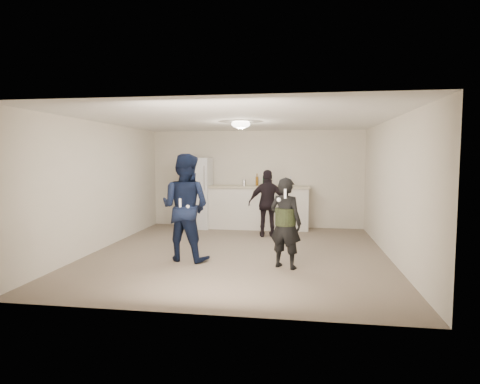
# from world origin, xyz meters

# --- Properties ---
(floor) EXTENTS (6.00, 6.00, 0.00)m
(floor) POSITION_xyz_m (0.00, 0.00, 0.00)
(floor) COLOR #6B5B4C
(floor) RESTS_ON ground
(ceiling) EXTENTS (6.00, 6.00, 0.00)m
(ceiling) POSITION_xyz_m (0.00, 0.00, 2.50)
(ceiling) COLOR silver
(ceiling) RESTS_ON wall_back
(wall_back) EXTENTS (6.00, 0.00, 6.00)m
(wall_back) POSITION_xyz_m (0.00, 3.00, 1.25)
(wall_back) COLOR beige
(wall_back) RESTS_ON floor
(wall_front) EXTENTS (6.00, 0.00, 6.00)m
(wall_front) POSITION_xyz_m (0.00, -3.00, 1.25)
(wall_front) COLOR beige
(wall_front) RESTS_ON floor
(wall_left) EXTENTS (0.00, 6.00, 6.00)m
(wall_left) POSITION_xyz_m (-2.75, 0.00, 1.25)
(wall_left) COLOR beige
(wall_left) RESTS_ON floor
(wall_right) EXTENTS (0.00, 6.00, 6.00)m
(wall_right) POSITION_xyz_m (2.75, 0.00, 1.25)
(wall_right) COLOR beige
(wall_right) RESTS_ON floor
(counter) EXTENTS (2.60, 0.56, 1.05)m
(counter) POSITION_xyz_m (0.05, 2.67, 0.53)
(counter) COLOR silver
(counter) RESTS_ON floor
(counter_top) EXTENTS (2.68, 0.64, 0.04)m
(counter_top) POSITION_xyz_m (0.05, 2.67, 1.07)
(counter_top) COLOR #C4B897
(counter_top) RESTS_ON counter
(fridge) EXTENTS (0.70, 0.70, 1.80)m
(fridge) POSITION_xyz_m (-1.48, 2.60, 0.90)
(fridge) COLOR silver
(fridge) RESTS_ON floor
(fridge_handle) EXTENTS (0.02, 0.02, 0.60)m
(fridge_handle) POSITION_xyz_m (-1.20, 2.23, 1.30)
(fridge_handle) COLOR silver
(fridge_handle) RESTS_ON fridge
(ceiling_dome) EXTENTS (0.36, 0.36, 0.16)m
(ceiling_dome) POSITION_xyz_m (0.00, 0.30, 2.45)
(ceiling_dome) COLOR white
(ceiling_dome) RESTS_ON ceiling
(shaker) EXTENTS (0.08, 0.08, 0.17)m
(shaker) POSITION_xyz_m (-0.25, 2.57, 1.18)
(shaker) COLOR silver
(shaker) RESTS_ON counter_top
(man) EXTENTS (1.04, 0.88, 1.88)m
(man) POSITION_xyz_m (-0.85, -0.61, 0.94)
(man) COLOR #0F1D40
(man) RESTS_ON floor
(woman) EXTENTS (0.64, 0.54, 1.49)m
(woman) POSITION_xyz_m (0.91, -0.87, 0.75)
(woman) COLOR black
(woman) RESTS_ON floor
(camo_shorts) EXTENTS (0.34, 0.34, 0.28)m
(camo_shorts) POSITION_xyz_m (0.91, -0.87, 0.85)
(camo_shorts) COLOR #2B3B1A
(camo_shorts) RESTS_ON woman
(spectator) EXTENTS (0.94, 0.49, 1.53)m
(spectator) POSITION_xyz_m (0.42, 1.68, 0.77)
(spectator) COLOR black
(spectator) RESTS_ON floor
(remote_man) EXTENTS (0.04, 0.04, 0.15)m
(remote_man) POSITION_xyz_m (-0.85, -0.89, 1.05)
(remote_man) COLOR white
(remote_man) RESTS_ON man
(nunchuk_man) EXTENTS (0.07, 0.07, 0.07)m
(nunchuk_man) POSITION_xyz_m (-0.73, -0.86, 0.98)
(nunchuk_man) COLOR silver
(nunchuk_man) RESTS_ON man
(remote_woman) EXTENTS (0.04, 0.04, 0.15)m
(remote_woman) POSITION_xyz_m (0.91, -1.12, 1.25)
(remote_woman) COLOR white
(remote_woman) RESTS_ON woman
(nunchuk_woman) EXTENTS (0.07, 0.07, 0.07)m
(nunchuk_woman) POSITION_xyz_m (0.81, -1.09, 1.15)
(nunchuk_woman) COLOR white
(nunchuk_woman) RESTS_ON woman
(bottle_cluster) EXTENTS (0.93, 0.37, 0.24)m
(bottle_cluster) POSITION_xyz_m (0.31, 2.74, 1.20)
(bottle_cluster) COLOR #113D1F
(bottle_cluster) RESTS_ON counter_top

